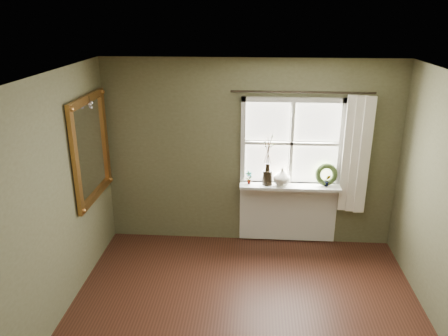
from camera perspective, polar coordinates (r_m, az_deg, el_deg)
ceiling at (r=3.48m, az=3.31°, el=10.44°), size 4.50×4.50×0.00m
wall_back at (r=6.03m, az=3.44°, el=1.91°), size 4.00×0.10×2.60m
wall_left at (r=4.44m, az=-24.77°, el=-6.97°), size 0.10×4.50×2.60m
window_frame at (r=5.93m, az=8.79°, el=3.20°), size 1.36×0.06×1.24m
window_sill at (r=6.02m, az=8.58°, el=-2.38°), size 1.36×0.26×0.04m
window_apron at (r=6.30m, az=8.30°, el=-5.69°), size 1.36×0.04×0.88m
dark_jug at (r=5.96m, az=5.67°, el=-1.24°), size 0.18×0.18×0.20m
cream_vase at (r=5.96m, az=7.58°, el=-1.11°), size 0.24×0.24×0.24m
wreath at (r=6.07m, az=13.19°, el=-1.12°), size 0.33×0.19×0.32m
potted_plant_left at (r=5.96m, az=3.26°, el=-1.26°), size 0.12×0.10×0.18m
potted_plant_right at (r=6.05m, az=13.33°, el=-1.57°), size 0.10×0.08×0.17m
curtain at (r=6.00m, az=16.82°, el=1.61°), size 0.36×0.12×1.59m
curtain_rod at (r=5.72m, az=10.22°, el=9.72°), size 1.84×0.03×0.03m
gilt_mirror at (r=5.65m, az=-16.98°, el=2.48°), size 0.10×1.11×1.32m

